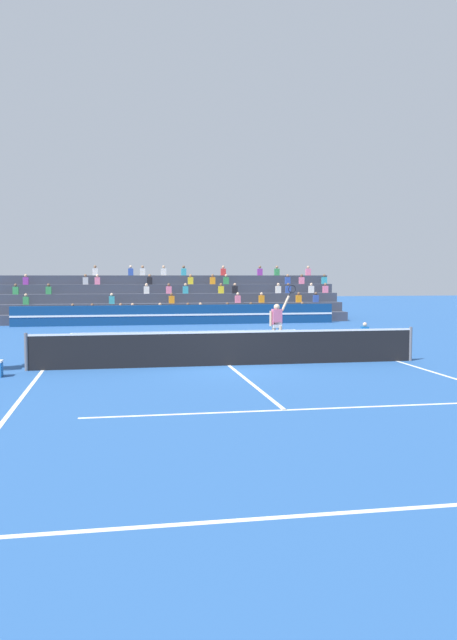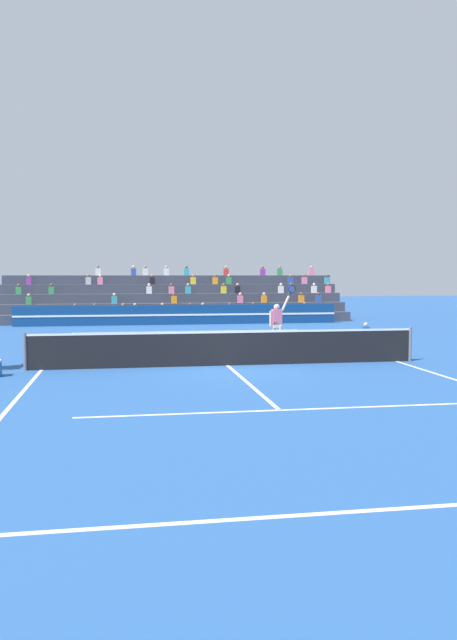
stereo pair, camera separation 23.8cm
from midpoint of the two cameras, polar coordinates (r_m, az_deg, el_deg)
The scene contains 8 objects.
ground_plane at distance 19.10m, azimuth -0.32°, elevation -4.19°, with size 120.00×120.00×0.00m, color #285699.
court_lines at distance 19.10m, azimuth -0.32°, elevation -4.18°, with size 11.10×23.90×0.01m.
tennis_net at distance 19.03m, azimuth -0.32°, elevation -2.57°, with size 12.00×0.10×1.10m.
sponsor_banner_wall at distance 34.99m, azimuth -4.87°, elevation 0.48°, with size 18.00×0.26×1.10m.
bleacher_stand at distance 38.75m, azimuth -5.37°, elevation 1.52°, with size 20.68×4.75×3.38m.
ball_kid_courtside at distance 26.01m, azimuth 12.09°, elevation -1.33°, with size 0.30×0.36×0.84m.
tennis_player at distance 22.89m, azimuth 4.19°, elevation -0.34°, with size 1.09×0.32×2.46m.
tennis_ball at distance 23.12m, azimuth -3.96°, elevation -2.66°, with size 0.07×0.07×0.07m, color #C6DB33.
Camera 1 is at (-3.36, -18.60, 2.75)m, focal length 35.00 mm.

